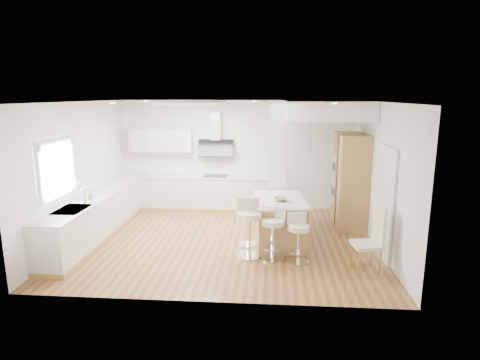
# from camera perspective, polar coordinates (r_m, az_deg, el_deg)

# --- Properties ---
(ground) EXTENTS (6.00, 6.00, 0.00)m
(ground) POSITION_cam_1_polar(r_m,az_deg,el_deg) (8.33, -2.05, -8.59)
(ground) COLOR olive
(ground) RESTS_ON ground
(ceiling) EXTENTS (6.00, 5.00, 0.02)m
(ceiling) POSITION_cam_1_polar(r_m,az_deg,el_deg) (8.33, -2.05, -8.59)
(ceiling) COLOR white
(ceiling) RESTS_ON ground
(wall_back) EXTENTS (6.00, 0.04, 2.80)m
(wall_back) POSITION_cam_1_polar(r_m,az_deg,el_deg) (10.40, -0.58, 3.56)
(wall_back) COLOR silver
(wall_back) RESTS_ON ground
(wall_left) EXTENTS (0.04, 5.00, 2.80)m
(wall_left) POSITION_cam_1_polar(r_m,az_deg,el_deg) (8.80, -21.93, 1.12)
(wall_left) COLOR silver
(wall_left) RESTS_ON ground
(wall_right) EXTENTS (0.04, 5.00, 2.80)m
(wall_right) POSITION_cam_1_polar(r_m,az_deg,el_deg) (8.18, 19.26, 0.55)
(wall_right) COLOR silver
(wall_right) RESTS_ON ground
(skylight) EXTENTS (4.10, 2.10, 0.06)m
(skylight) POSITION_cam_1_polar(r_m,az_deg,el_deg) (8.52, -7.13, 10.85)
(skylight) COLOR silver
(skylight) RESTS_ON ground
(window_left) EXTENTS (0.06, 1.28, 1.07)m
(window_left) POSITION_cam_1_polar(r_m,az_deg,el_deg) (7.95, -24.62, 1.96)
(window_left) COLOR silver
(window_left) RESTS_ON ground
(doorway_right) EXTENTS (0.05, 1.00, 2.10)m
(doorway_right) POSITION_cam_1_polar(r_m,az_deg,el_deg) (7.69, 19.98, -3.26)
(doorway_right) COLOR #4F453E
(doorway_right) RESTS_ON ground
(counter_left) EXTENTS (0.63, 4.50, 1.35)m
(counter_left) POSITION_cam_1_polar(r_m,az_deg,el_deg) (9.09, -19.13, -4.45)
(counter_left) COLOR #AD864A
(counter_left) RESTS_ON ground
(counter_back) EXTENTS (3.62, 0.63, 2.50)m
(counter_back) POSITION_cam_1_polar(r_m,az_deg,el_deg) (10.38, -5.74, -0.48)
(counter_back) COLOR #AD864A
(counter_back) RESTS_ON ground
(pillar) EXTENTS (0.35, 0.35, 2.80)m
(pillar) POSITION_cam_1_polar(r_m,az_deg,el_deg) (8.83, 5.36, 1.99)
(pillar) COLOR silver
(pillar) RESTS_ON ground
(soffit) EXTENTS (1.78, 2.20, 0.40)m
(soffit) POSITION_cam_1_polar(r_m,az_deg,el_deg) (9.23, 12.08, 9.71)
(soffit) COLOR white
(soffit) RESTS_ON ground
(oven_column) EXTENTS (0.63, 1.21, 2.10)m
(oven_column) POSITION_cam_1_polar(r_m,az_deg,el_deg) (9.35, 15.31, -0.03)
(oven_column) COLOR #AD864A
(oven_column) RESTS_ON ground
(peninsula) EXTENTS (1.11, 1.57, 0.98)m
(peninsula) POSITION_cam_1_polar(r_m,az_deg,el_deg) (8.11, 5.64, -5.78)
(peninsula) COLOR #AD864A
(peninsula) RESTS_ON ground
(bar_stool_a) EXTENTS (0.56, 0.56, 1.08)m
(bar_stool_a) POSITION_cam_1_polar(r_m,az_deg,el_deg) (7.37, 1.28, -6.37)
(bar_stool_a) COLOR silver
(bar_stool_a) RESTS_ON ground
(bar_stool_b) EXTENTS (0.55, 0.55, 0.95)m
(bar_stool_b) POSITION_cam_1_polar(r_m,az_deg,el_deg) (7.30, 4.76, -7.19)
(bar_stool_b) COLOR silver
(bar_stool_b) RESTS_ON ground
(bar_stool_c) EXTENTS (0.47, 0.47, 0.88)m
(bar_stool_c) POSITION_cam_1_polar(r_m,az_deg,el_deg) (7.22, 8.30, -7.84)
(bar_stool_c) COLOR silver
(bar_stool_c) RESTS_ON ground
(dining_chair) EXTENTS (0.51, 0.51, 1.15)m
(dining_chair) POSITION_cam_1_polar(r_m,az_deg,el_deg) (7.11, 18.38, -7.62)
(dining_chair) COLOR beige
(dining_chair) RESTS_ON ground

